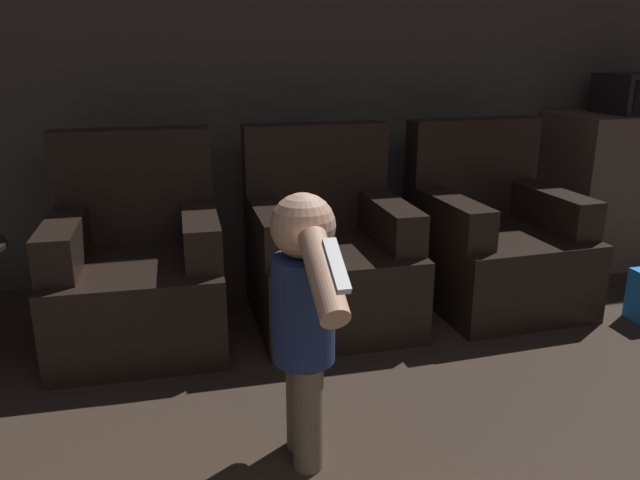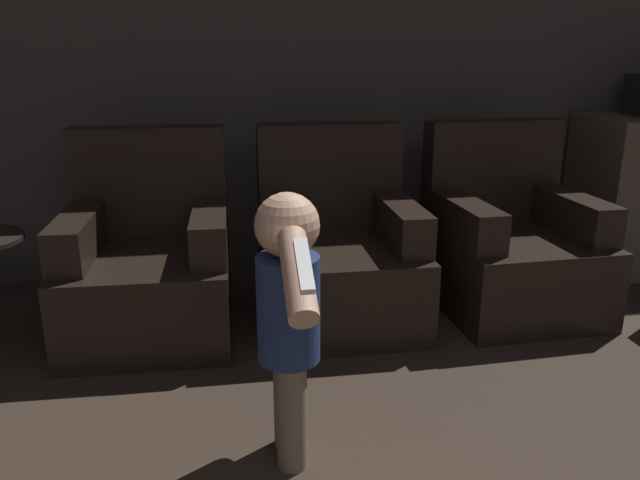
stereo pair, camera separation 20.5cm
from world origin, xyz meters
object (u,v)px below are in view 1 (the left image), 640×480
person_toddler (304,311)px  armchair_left (138,270)px  armchair_middle (327,255)px  armchair_right (492,241)px

person_toddler → armchair_left: bearing=26.3°
armchair_middle → person_toddler: bearing=-107.9°
person_toddler → armchair_right: bearing=-48.4°
armchair_left → armchair_right: 1.87m
armchair_left → armchair_right: bearing=1.4°
armchair_left → armchair_middle: bearing=1.4°
person_toddler → armchair_middle: bearing=-17.9°
armchair_right → person_toddler: 1.75m
armchair_middle → armchair_right: same height
armchair_right → person_toddler: (-1.31, -1.14, 0.22)m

